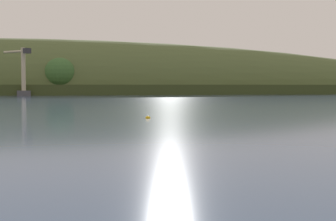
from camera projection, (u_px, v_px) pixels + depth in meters
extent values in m
cube|color=#35401E|center=(88.00, 90.00, 205.49)|extent=(550.84, 82.80, 4.30)
ellipsoid|color=#4C5B33|center=(24.00, 94.00, 215.65)|extent=(442.19, 87.67, 51.28)
sphere|color=#38602D|center=(60.00, 74.00, 195.49)|extent=(13.40, 13.40, 13.40)
cube|color=#4C4C51|center=(24.00, 93.00, 177.75)|extent=(5.09, 5.09, 2.00)
cylinder|color=#BCB293|center=(23.00, 69.00, 177.25)|extent=(1.64, 1.64, 16.44)
cylinder|color=#BCB293|center=(15.00, 52.00, 179.92)|extent=(9.07, 10.66, 0.90)
cube|color=#333338|center=(27.00, 51.00, 175.52)|extent=(3.11, 3.08, 1.97)
sphere|color=yellow|center=(148.00, 118.00, 55.50)|extent=(0.61, 0.61, 0.61)
cylinder|color=black|center=(148.00, 115.00, 55.49)|extent=(0.04, 0.04, 0.08)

